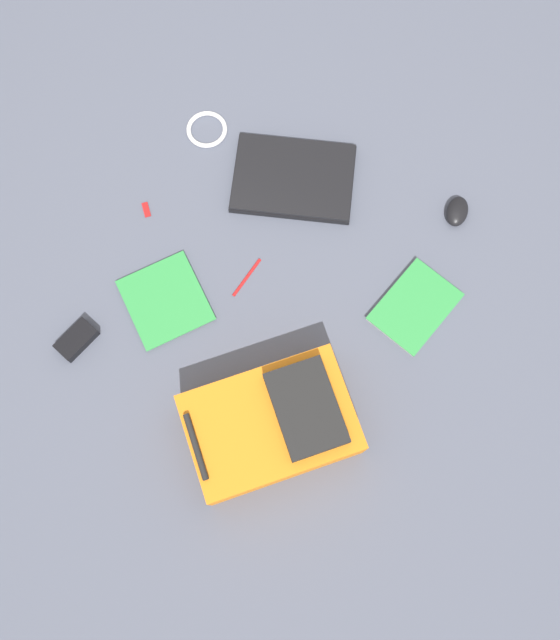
{
  "coord_description": "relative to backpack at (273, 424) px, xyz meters",
  "views": [
    {
      "loc": [
        -0.21,
        0.49,
        1.93
      ],
      "look_at": [
        0.01,
        0.01,
        0.02
      ],
      "focal_mm": 39.51,
      "sensor_mm": 36.0,
      "label": 1
    }
  ],
  "objects": [
    {
      "name": "ground_plane",
      "position": [
        0.1,
        -0.29,
        -0.08
      ],
      "size": [
        3.62,
        3.62,
        0.0
      ],
      "primitive_type": "plane",
      "color": "#4C5160"
    },
    {
      "name": "backpack",
      "position": [
        0.0,
        0.0,
        0.0
      ],
      "size": [
        0.5,
        0.5,
        0.18
      ],
      "color": "orange",
      "rests_on": "ground_plane"
    },
    {
      "name": "laptop",
      "position": [
        0.26,
        -0.7,
        -0.06
      ],
      "size": [
        0.42,
        0.35,
        0.03
      ],
      "color": "black",
      "rests_on": "ground_plane"
    },
    {
      "name": "book_manual",
      "position": [
        0.43,
        -0.2,
        -0.07
      ],
      "size": [
        0.31,
        0.31,
        0.01
      ],
      "color": "silver",
      "rests_on": "ground_plane"
    },
    {
      "name": "book_red",
      "position": [
        -0.22,
        -0.48,
        -0.07
      ],
      "size": [
        0.23,
        0.28,
        0.02
      ],
      "color": "silver",
      "rests_on": "ground_plane"
    },
    {
      "name": "computer_mouse",
      "position": [
        -0.22,
        -0.8,
        -0.06
      ],
      "size": [
        0.08,
        0.1,
        0.04
      ],
      "primitive_type": "ellipsoid",
      "rotation": [
        0.0,
        0.0,
        0.14
      ],
      "color": "black",
      "rests_on": "ground_plane"
    },
    {
      "name": "cable_coil",
      "position": [
        0.57,
        -0.74,
        -0.07
      ],
      "size": [
        0.13,
        0.13,
        0.01
      ],
      "primitive_type": "torus",
      "color": "silver",
      "rests_on": "ground_plane"
    },
    {
      "name": "power_brick",
      "position": [
        0.6,
        0.01,
        -0.06
      ],
      "size": [
        0.09,
        0.13,
        0.03
      ],
      "primitive_type": "cube",
      "rotation": [
        0.0,
        0.0,
        -0.3
      ],
      "color": "black",
      "rests_on": "ground_plane"
    },
    {
      "name": "pen_black",
      "position": [
        0.25,
        -0.36,
        -0.07
      ],
      "size": [
        0.03,
        0.13,
        0.01
      ],
      "primitive_type": "cylinder",
      "rotation": [
        1.57,
        0.0,
        -0.16
      ],
      "color": "red",
      "rests_on": "ground_plane"
    },
    {
      "name": "usb_stick",
      "position": [
        0.61,
        -0.43,
        -0.08
      ],
      "size": [
        0.04,
        0.05,
        0.01
      ],
      "primitive_type": "cube",
      "rotation": [
        0.0,
        0.0,
        3.86
      ],
      "color": "#B21919",
      "rests_on": "ground_plane"
    }
  ]
}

